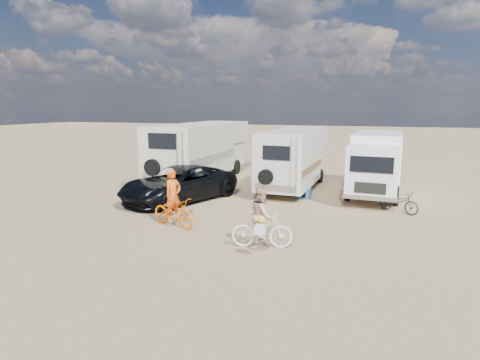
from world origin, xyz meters
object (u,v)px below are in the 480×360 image
(bike_woman, at_px, (262,230))
(crate, at_px, (348,196))
(bike_parked, at_px, (398,202))
(bike_man, at_px, (174,212))
(box_truck, at_px, (376,164))
(rider_woman, at_px, (262,221))
(rv_left, at_px, (201,152))
(rider_man, at_px, (173,201))
(cooler, at_px, (304,193))
(dark_suv, at_px, (179,184))
(rv_main, at_px, (295,159))

(bike_woman, bearing_deg, crate, -28.84)
(bike_woman, distance_m, bike_parked, 6.49)
(crate, bearing_deg, bike_parked, -33.44)
(bike_man, height_order, bike_parked, bike_man)
(box_truck, distance_m, crate, 2.36)
(rider_woman, relative_size, crate, 3.06)
(bike_man, xyz_separation_m, crate, (5.25, 5.43, -0.28))
(rv_left, distance_m, bike_woman, 10.69)
(rider_woman, relative_size, bike_parked, 0.98)
(box_truck, xyz_separation_m, rider_man, (-6.31, -7.20, -0.49))
(crate, bearing_deg, cooler, -177.66)
(dark_suv, bearing_deg, bike_man, -44.32)
(box_truck, bearing_deg, rv_main, -178.48)
(bike_man, xyz_separation_m, bike_woman, (3.31, -1.06, 0.04))
(bike_woman, height_order, bike_parked, bike_woman)
(cooler, xyz_separation_m, crate, (1.82, 0.07, -0.02))
(rv_left, distance_m, crate, 8.22)
(bike_man, bearing_deg, bike_parked, -40.11)
(box_truck, bearing_deg, rider_woman, -106.50)
(bike_woman, xyz_separation_m, rider_woman, (0.00, 0.00, 0.26))
(box_truck, height_order, rider_woman, box_truck)
(bike_woman, xyz_separation_m, cooler, (0.12, 6.41, -0.29))
(rv_main, height_order, dark_suv, rv_main)
(rv_main, relative_size, cooler, 11.27)
(bike_man, distance_m, cooler, 6.36)
(rider_man, bearing_deg, crate, -24.44)
(rider_man, relative_size, rider_woman, 1.11)
(rv_main, relative_size, bike_woman, 3.70)
(bike_woman, height_order, rider_woman, rider_woman)
(box_truck, distance_m, rider_man, 9.58)
(rv_main, distance_m, rider_man, 7.80)
(dark_suv, xyz_separation_m, rider_woman, (4.79, -4.35, 0.05))
(dark_suv, relative_size, rider_man, 3.04)
(rider_woman, xyz_separation_m, cooler, (0.12, 6.41, -0.55))
(rv_main, distance_m, rider_woman, 8.43)
(bike_woman, relative_size, crate, 3.39)
(bike_man, xyz_separation_m, rider_man, (0.00, 0.00, 0.38))
(cooler, bearing_deg, rv_main, 112.15)
(bike_woman, bearing_deg, box_truck, -32.13)
(bike_man, relative_size, rider_woman, 1.18)
(bike_parked, bearing_deg, dark_suv, 129.78)
(rider_man, xyz_separation_m, crate, (5.25, 5.43, -0.66))
(dark_suv, relative_size, rider_woman, 3.38)
(rv_left, xyz_separation_m, cooler, (5.92, -2.52, -1.28))
(rv_left, distance_m, dark_suv, 4.76)
(rider_woman, xyz_separation_m, crate, (1.95, 6.49, -0.57))
(rider_man, bearing_deg, bike_parked, -40.11)
(bike_man, bearing_deg, cooler, -13.04)
(rv_left, xyz_separation_m, dark_suv, (1.01, -4.58, -0.78))
(rv_main, relative_size, rv_left, 0.79)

